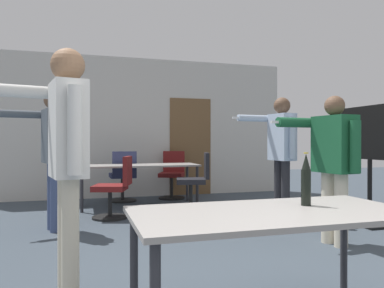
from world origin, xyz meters
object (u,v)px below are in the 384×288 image
(office_chair_far_right, at_px, (115,190))
(office_chair_mid_tucked, at_px, (172,176))
(person_left_plaid, at_px, (66,145))
(office_chair_far_left, at_px, (195,183))
(person_right_polo, at_px, (52,145))
(person_near_casual, at_px, (281,145))
(tv_screen, at_px, (370,149))
(person_center_tall, at_px, (333,156))
(office_chair_side_rolled, at_px, (123,178))
(beer_bottle, at_px, (306,181))

(office_chair_far_right, bearing_deg, office_chair_mid_tucked, -19.80)
(person_left_plaid, bearing_deg, office_chair_far_left, -43.94)
(person_right_polo, height_order, office_chair_far_right, person_right_polo)
(person_near_casual, bearing_deg, office_chair_mid_tucked, 16.18)
(tv_screen, xyz_separation_m, person_right_polo, (-4.10, 0.85, 0.06))
(person_near_casual, distance_m, person_right_polo, 3.13)
(office_chair_far_left, bearing_deg, tv_screen, -115.90)
(person_near_casual, xyz_separation_m, person_center_tall, (-0.13, -1.35, -0.11))
(office_chair_side_rolled, relative_size, office_chair_far_right, 1.04)
(person_near_casual, bearing_deg, office_chair_side_rolled, 35.27)
(person_center_tall, relative_size, person_right_polo, 0.92)
(tv_screen, relative_size, person_left_plaid, 0.90)
(tv_screen, bearing_deg, office_chair_mid_tucked, -146.93)
(office_chair_side_rolled, bearing_deg, tv_screen, -46.55)
(person_left_plaid, bearing_deg, office_chair_far_right, -23.66)
(person_left_plaid, xyz_separation_m, office_chair_side_rolled, (0.84, 4.25, -0.65))
(person_center_tall, bearing_deg, office_chair_far_left, 13.16)
(office_chair_side_rolled, bearing_deg, beer_bottle, -85.71)
(office_chair_side_rolled, distance_m, office_chair_far_right, 1.51)
(person_near_casual, distance_m, office_chair_mid_tucked, 2.73)
(tv_screen, xyz_separation_m, beer_bottle, (-2.40, -2.14, -0.14))
(tv_screen, height_order, office_chair_mid_tucked, tv_screen)
(person_left_plaid, relative_size, office_chair_mid_tucked, 1.92)
(office_chair_side_rolled, bearing_deg, person_center_tall, -64.79)
(office_chair_side_rolled, relative_size, beer_bottle, 2.86)
(person_near_casual, relative_size, person_center_tall, 1.09)
(person_left_plaid, distance_m, office_chair_far_left, 3.62)
(tv_screen, xyz_separation_m, office_chair_far_right, (-3.28, 1.42, -0.61))
(tv_screen, distance_m, beer_bottle, 3.21)
(tv_screen, height_order, beer_bottle, tv_screen)
(person_right_polo, distance_m, office_chair_mid_tucked, 3.13)
(office_chair_mid_tucked, xyz_separation_m, beer_bottle, (-0.38, -5.23, 0.45))
(tv_screen, relative_size, office_chair_mid_tucked, 1.73)
(office_chair_side_rolled, distance_m, office_chair_far_left, 1.61)
(person_center_tall, xyz_separation_m, office_chair_side_rolled, (-1.90, 3.60, -0.52))
(office_chair_far_right, xyz_separation_m, beer_bottle, (0.88, -3.55, 0.46))
(office_chair_far_right, bearing_deg, office_chair_far_left, -61.97)
(person_near_casual, relative_size, person_left_plaid, 0.98)
(person_left_plaid, bearing_deg, person_right_polo, -5.41)
(person_right_polo, xyz_separation_m, office_chair_side_rolled, (1.09, 2.05, -0.63))
(person_left_plaid, xyz_separation_m, office_chair_far_left, (1.89, 3.02, -0.66))
(tv_screen, bearing_deg, office_chair_side_rolled, -133.93)
(office_chair_far_left, bearing_deg, person_near_casual, -121.67)
(office_chair_side_rolled, bearing_deg, office_chair_far_right, -102.88)
(tv_screen, distance_m, person_center_tall, 1.31)
(person_right_polo, bearing_deg, person_center_tall, -133.26)
(office_chair_mid_tucked, relative_size, beer_bottle, 2.82)
(person_center_tall, xyz_separation_m, person_right_polo, (-2.99, 1.55, 0.11))
(person_left_plaid, distance_m, office_chair_mid_tucked, 4.85)
(office_chair_far_left, relative_size, office_chair_mid_tucked, 1.01)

